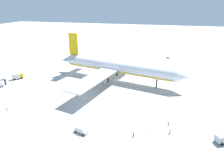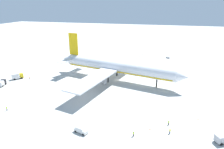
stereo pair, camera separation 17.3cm
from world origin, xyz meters
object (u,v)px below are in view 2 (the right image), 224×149
(ground_worker_0, at_px, (133,134))
(traffic_cone_4, at_px, (198,119))
(airliner, at_px, (116,67))
(traffic_cone_1, at_px, (150,129))
(baggage_cart_0, at_px, (168,57))
(ground_worker_4, at_px, (169,123))
(service_truck_0, at_px, (2,83))
(service_van, at_px, (81,130))
(ground_worker_3, at_px, (170,131))
(service_truck_2, at_px, (17,76))
(traffic_cone_3, at_px, (99,58))
(service_truck_1, at_px, (224,138))
(traffic_cone_0, at_px, (79,61))
(traffic_cone_2, at_px, (87,60))
(ground_worker_1, at_px, (29,78))
(ground_worker_2, at_px, (7,108))

(ground_worker_0, relative_size, traffic_cone_4, 3.23)
(airliner, bearing_deg, traffic_cone_1, -61.80)
(baggage_cart_0, height_order, ground_worker_4, ground_worker_4)
(service_truck_0, bearing_deg, traffic_cone_4, -4.78)
(service_van, xyz_separation_m, ground_worker_3, (27.76, 6.92, -0.13))
(service_truck_2, distance_m, traffic_cone_3, 61.07)
(service_truck_1, relative_size, traffic_cone_0, 10.62)
(service_truck_2, xyz_separation_m, traffic_cone_2, (22.28, 46.50, -1.46))
(service_van, height_order, ground_worker_3, service_van)
(ground_worker_3, xyz_separation_m, ground_worker_4, (-0.38, 4.89, -0.03))
(service_truck_0, height_order, traffic_cone_4, service_truck_0)
(ground_worker_0, relative_size, ground_worker_3, 1.00)
(traffic_cone_1, bearing_deg, airliner, 118.20)
(service_truck_2, height_order, ground_worker_0, service_truck_2)
(service_truck_2, relative_size, baggage_cart_0, 1.80)
(ground_worker_4, bearing_deg, ground_worker_0, -138.69)
(baggage_cart_0, height_order, ground_worker_3, ground_worker_3)
(traffic_cone_3, relative_size, traffic_cone_4, 1.00)
(ground_worker_0, bearing_deg, service_truck_2, 154.72)
(service_truck_2, height_order, traffic_cone_0, service_truck_2)
(service_truck_1, bearing_deg, ground_worker_3, 179.64)
(traffic_cone_2, bearing_deg, service_truck_0, -112.25)
(service_van, bearing_deg, traffic_cone_4, 25.23)
(ground_worker_3, height_order, ground_worker_4, ground_worker_3)
(airliner, bearing_deg, traffic_cone_0, 140.78)
(airliner, relative_size, service_truck_2, 12.45)
(ground_worker_3, bearing_deg, baggage_cart_0, 90.75)
(traffic_cone_1, distance_m, traffic_cone_3, 93.50)
(service_truck_2, bearing_deg, airliner, 14.16)
(baggage_cart_0, height_order, ground_worker_1, ground_worker_1)
(service_truck_1, height_order, ground_worker_4, service_truck_1)
(service_truck_0, height_order, traffic_cone_2, service_truck_0)
(ground_worker_1, distance_m, ground_worker_3, 80.28)
(traffic_cone_3, bearing_deg, airliner, -60.17)
(airliner, xyz_separation_m, traffic_cone_2, (-30.32, 33.23, -7.10))
(service_truck_0, relative_size, service_truck_2, 0.90)
(ground_worker_2, bearing_deg, ground_worker_0, -3.32)
(service_truck_1, height_order, traffic_cone_3, service_truck_1)
(ground_worker_3, relative_size, traffic_cone_0, 3.23)
(service_truck_0, bearing_deg, traffic_cone_1, -13.48)
(service_truck_0, xyz_separation_m, ground_worker_1, (7.61, 11.42, -0.66))
(traffic_cone_0, distance_m, traffic_cone_1, 89.60)
(airliner, relative_size, service_van, 14.31)
(service_truck_1, height_order, service_van, service_truck_1)
(airliner, bearing_deg, service_van, -89.01)
(service_van, bearing_deg, traffic_cone_0, 114.52)
(ground_worker_3, relative_size, traffic_cone_1, 3.23)
(airliner, height_order, traffic_cone_0, airliner)
(ground_worker_1, distance_m, traffic_cone_2, 47.89)
(service_truck_1, relative_size, ground_worker_2, 3.39)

